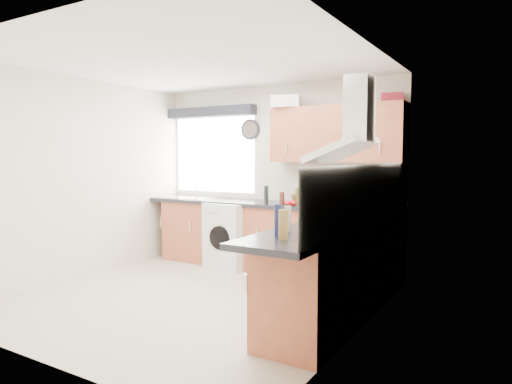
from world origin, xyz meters
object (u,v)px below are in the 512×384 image
Objects in this scene: upper_cabinets at (336,134)px; washing_machine at (233,235)px; extractor_hood at (351,129)px; oven at (338,271)px.

upper_cabinets is 1.91× the size of washing_machine.
upper_cabinets is 1.97m from washing_machine.
upper_cabinets is (-0.65, 1.33, 0.03)m from extractor_hood.
extractor_hood reaches higher than washing_machine.
oven is 1.09× the size of extractor_hood.
washing_machine reaches higher than oven.
washing_machine is (-1.41, -0.23, -1.36)m from upper_cabinets.
oven is 1.35m from extractor_hood.
washing_machine is at bearing -170.93° from upper_cabinets.
upper_cabinets is at bearing 15.23° from washing_machine.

